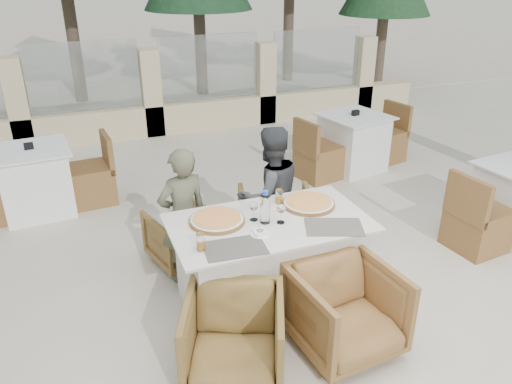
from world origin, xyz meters
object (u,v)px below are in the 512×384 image
object	(u,v)px
pizza_left	(217,219)
pizza_right	(309,202)
olive_dish	(260,232)
armchair_near_right	(345,310)
water_bottle	(265,207)
beer_glass_left	(201,242)
wine_glass_centre	(254,210)
armchair_far_right	(276,224)
armchair_near_left	(234,339)
diner_left	(183,216)
bg_table_a	(36,181)
bg_table_b	(353,142)
diner_right	(270,195)
dining_table	(269,262)
beer_glass_right	(279,196)
wine_glass_near	(281,212)
armchair_far_left	(182,236)

from	to	relation	value
pizza_left	pizza_right	size ratio (longest dim) A/B	1.00
olive_dish	armchair_near_right	size ratio (longest dim) A/B	0.15
water_bottle	beer_glass_left	xyz separation A→B (m)	(-0.59, -0.22, -0.07)
wine_glass_centre	beer_glass_left	xyz separation A→B (m)	(-0.52, -0.29, -0.03)
armchair_far_right	armchair_near_left	distance (m)	1.64
armchair_far_right	diner_left	bearing A→B (deg)	21.49
bg_table_a	bg_table_b	xyz separation A→B (m)	(4.07, -0.16, 0.00)
pizza_left	water_bottle	world-z (taller)	water_bottle
pizza_right	diner_right	world-z (taller)	diner_right
wine_glass_centre	armchair_far_right	bearing A→B (deg)	52.74
wine_glass_centre	bg_table_b	size ratio (longest dim) A/B	0.11
wine_glass_centre	dining_table	bearing A→B (deg)	-31.83
dining_table	bg_table_b	size ratio (longest dim) A/B	0.98
pizza_left	wine_glass_centre	distance (m)	0.30
beer_glass_right	bg_table_b	distance (m)	2.93
olive_dish	pizza_right	bearing A→B (deg)	28.92
pizza_left	pizza_right	xyz separation A→B (m)	(0.82, 0.01, -0.00)
wine_glass_near	olive_dish	distance (m)	0.26
beer_glass_left	armchair_near_left	xyz separation A→B (m)	(0.08, -0.48, -0.52)
pizza_right	armchair_near_left	size ratio (longest dim) A/B	0.64
armchair_near_left	bg_table_b	distance (m)	4.12
beer_glass_right	bg_table_a	bearing A→B (deg)	132.44
water_bottle	beer_glass_left	bearing A→B (deg)	-159.58
diner_left	diner_right	distance (m)	0.84
pizza_right	armchair_far_left	bearing A→B (deg)	142.27
beer_glass_left	armchair_near_left	size ratio (longest dim) A/B	0.19
beer_glass_left	armchair_near_left	bearing A→B (deg)	-80.46
pizza_left	diner_left	distance (m)	0.52
beer_glass_left	armchair_far_left	size ratio (longest dim) A/B	0.22
pizza_right	water_bottle	xyz separation A→B (m)	(-0.46, -0.15, 0.11)
olive_dish	beer_glass_left	bearing A→B (deg)	-173.84
bg_table_b	bg_table_a	bearing A→B (deg)	165.88
armchair_far_left	armchair_near_right	distance (m)	1.83
pizza_left	armchair_near_right	world-z (taller)	pizza_left
pizza_right	beer_glass_right	bearing A→B (deg)	148.59
armchair_far_left	armchair_near_left	size ratio (longest dim) A/B	0.85
olive_dish	diner_left	xyz separation A→B (m)	(-0.42, 0.76, -0.16)
wine_glass_near	diner_left	xyz separation A→B (m)	(-0.65, 0.65, -0.23)
water_bottle	olive_dish	distance (m)	0.23
armchair_far_right	diner_left	xyz separation A→B (m)	(-0.92, -0.08, 0.30)
pizza_left	armchair_far_left	xyz separation A→B (m)	(-0.14, 0.75, -0.53)
olive_dish	water_bottle	bearing A→B (deg)	56.73
armchair_far_right	diner_left	world-z (taller)	diner_left
beer_glass_left	bg_table_b	xyz separation A→B (m)	(2.86, 2.57, -0.45)
wine_glass_near	bg_table_a	bearing A→B (deg)	126.72
beer_glass_left	armchair_far_right	bearing A→B (deg)	42.39
diner_left	bg_table_b	distance (m)	3.32
pizza_right	water_bottle	bearing A→B (deg)	-162.18
wine_glass_centre	wine_glass_near	size ratio (longest dim) A/B	1.00
pizza_left	bg_table_a	bearing A→B (deg)	121.31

